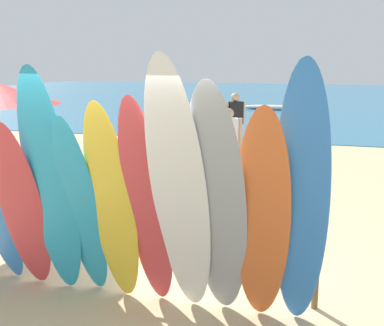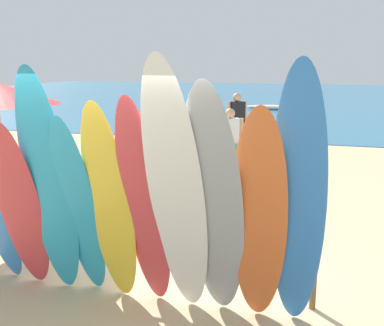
{
  "view_description": "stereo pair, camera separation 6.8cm",
  "coord_description": "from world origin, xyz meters",
  "views": [
    {
      "loc": [
        1.98,
        -4.78,
        2.62
      ],
      "look_at": [
        0.0,
        2.49,
        0.96
      ],
      "focal_mm": 43.59,
      "sensor_mm": 36.0,
      "label": 1
    },
    {
      "loc": [
        2.05,
        -4.76,
        2.62
      ],
      "look_at": [
        0.0,
        2.49,
        0.96
      ],
      "focal_mm": 43.59,
      "sensor_mm": 36.0,
      "label": 2
    }
  ],
  "objects": [
    {
      "name": "ground",
      "position": [
        0.0,
        14.0,
        0.0
      ],
      "size": [
        60.0,
        60.0,
        0.0
      ],
      "primitive_type": "plane",
      "color": "tan"
    },
    {
      "name": "surfboard_red_2",
      "position": [
        -1.13,
        -0.53,
        1.02
      ],
      "size": [
        0.58,
        0.71,
        2.04
      ],
      "primitive_type": "ellipsoid",
      "rotation": [
        0.29,
        0.0,
        0.09
      ],
      "color": "#D13D42",
      "rests_on": "ground"
    },
    {
      "name": "ocean_water",
      "position": [
        0.0,
        30.37,
        0.01
      ],
      "size": [
        60.0,
        40.0,
        0.02
      ],
      "primitive_type": "cube",
      "color": "teal",
      "rests_on": "ground"
    },
    {
      "name": "surfboard_red_6",
      "position": [
        0.35,
        -0.55,
        1.17
      ],
      "size": [
        0.56,
        0.78,
        2.34
      ],
      "primitive_type": "ellipsoid",
      "rotation": [
        0.28,
        0.0,
        -0.1
      ],
      "color": "#D13D42",
      "rests_on": "ground"
    },
    {
      "name": "surfboard_teal_4",
      "position": [
        -0.43,
        -0.48,
        1.06
      ],
      "size": [
        0.53,
        0.7,
        2.11
      ],
      "primitive_type": "ellipsoid",
      "rotation": [
        0.28,
        0.0,
        -0.09
      ],
      "color": "#289EC6",
      "rests_on": "ground"
    },
    {
      "name": "surfboard_white_7",
      "position": [
        0.74,
        -0.67,
        1.35
      ],
      "size": [
        0.66,
        0.95,
        2.71
      ],
      "primitive_type": "ellipsoid",
      "rotation": [
        0.3,
        0.0,
        -0.09
      ],
      "color": "white",
      "rests_on": "ground"
    },
    {
      "name": "surfboard_grey_8",
      "position": [
        1.09,
        -0.62,
        1.24
      ],
      "size": [
        0.63,
        0.88,
        2.49
      ],
      "primitive_type": "ellipsoid",
      "rotation": [
        0.31,
        0.0,
        -0.05
      ],
      "color": "#999EA3",
      "rests_on": "ground"
    },
    {
      "name": "surfboard_rack",
      "position": [
        0.0,
        0.0,
        0.61
      ],
      "size": [
        4.22,
        0.07,
        0.75
      ],
      "color": "brown",
      "rests_on": "ground"
    },
    {
      "name": "surfboard_orange_9",
      "position": [
        1.52,
        -0.55,
        1.13
      ],
      "size": [
        0.58,
        0.68,
        2.27
      ],
      "primitive_type": "ellipsoid",
      "rotation": [
        0.25,
        0.0,
        0.06
      ],
      "color": "orange",
      "rests_on": "ground"
    },
    {
      "name": "surfboard_teal_3",
      "position": [
        -0.74,
        -0.54,
        1.3
      ],
      "size": [
        0.58,
        0.68,
        2.6
      ],
      "primitive_type": "ellipsoid",
      "rotation": [
        0.22,
        0.0,
        0.05
      ],
      "color": "#289EC6",
      "rests_on": "ground"
    },
    {
      "name": "distant_boat",
      "position": [
        -0.28,
        20.75,
        0.13
      ],
      "size": [
        3.68,
        0.96,
        0.29
      ],
      "color": "silver",
      "rests_on": "ground"
    },
    {
      "name": "surfboard_blue_10",
      "position": [
        1.87,
        -0.52,
        1.33
      ],
      "size": [
        0.53,
        0.65,
        2.67
      ],
      "primitive_type": "ellipsoid",
      "rotation": [
        0.21,
        0.0,
        -0.02
      ],
      "color": "#337AD1",
      "rests_on": "ground"
    },
    {
      "name": "beachgoer_strolling",
      "position": [
        0.07,
        5.32,
        0.92
      ],
      "size": [
        0.57,
        0.33,
        1.6
      ],
      "rotation": [
        0.0,
        0.0,
        3.49
      ],
      "color": "tan",
      "rests_on": "ground"
    },
    {
      "name": "surfboard_yellow_5",
      "position": [
        -0.04,
        -0.52,
        1.13
      ],
      "size": [
        0.57,
        0.65,
        2.27
      ],
      "primitive_type": "ellipsoid",
      "rotation": [
        0.23,
        0.0,
        -0.09
      ],
      "color": "yellow",
      "rests_on": "ground"
    },
    {
      "name": "beachgoer_near_rack",
      "position": [
        -0.3,
        8.15,
        1.0
      ],
      "size": [
        0.49,
        0.5,
        1.74
      ],
      "rotation": [
        0.0,
        0.0,
        0.79
      ],
      "color": "tan",
      "rests_on": "ground"
    }
  ]
}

